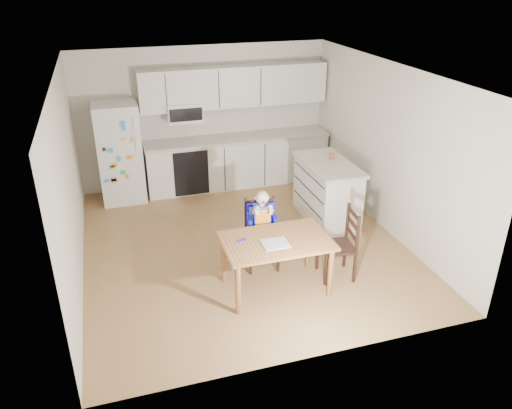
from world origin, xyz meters
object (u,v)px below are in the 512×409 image
object	(u,v)px
kitchen_island	(327,192)
red_cup	(331,156)
dining_table	(276,247)
chair_side	(344,239)
chair_booster	(261,220)
refrigerator	(120,153)

from	to	relation	value
kitchen_island	red_cup	xyz separation A→B (m)	(0.10, 0.13, 0.53)
kitchen_island	dining_table	distance (m)	2.10
dining_table	chair_side	bearing A→B (deg)	2.28
kitchen_island	red_cup	bearing A→B (deg)	52.20
chair_booster	kitchen_island	bearing A→B (deg)	41.91
kitchen_island	red_cup	size ratio (longest dim) A/B	14.11
dining_table	chair_booster	world-z (taller)	chair_booster
red_cup	refrigerator	bearing A→B (deg)	152.18
dining_table	refrigerator	bearing A→B (deg)	116.09
refrigerator	red_cup	world-z (taller)	refrigerator
kitchen_island	dining_table	world-z (taller)	kitchen_island
kitchen_island	chair_booster	distance (m)	1.69
kitchen_island	dining_table	size ratio (longest dim) A/B	1.00
red_cup	chair_side	distance (m)	1.82
refrigerator	kitchen_island	world-z (taller)	refrigerator
red_cup	chair_side	size ratio (longest dim) A/B	0.10
chair_side	red_cup	bearing A→B (deg)	169.10
kitchen_island	red_cup	world-z (taller)	red_cup
red_cup	dining_table	world-z (taller)	red_cup
refrigerator	kitchen_island	size ratio (longest dim) A/B	1.28
chair_booster	chair_side	xyz separation A→B (m)	(0.94, -0.58, -0.13)
red_cup	chair_side	world-z (taller)	red_cup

